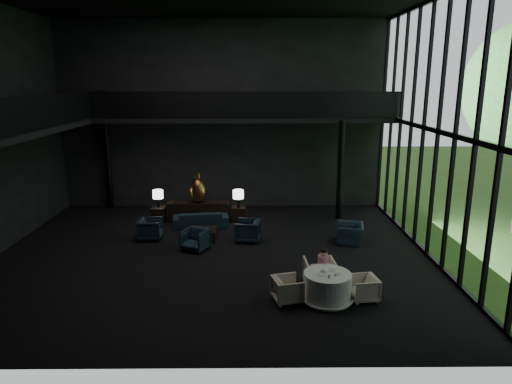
{
  "coord_description": "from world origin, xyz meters",
  "views": [
    {
      "loc": [
        1.26,
        -13.89,
        5.52
      ],
      "look_at": [
        1.39,
        0.5,
        1.98
      ],
      "focal_mm": 32.0,
      "sensor_mm": 36.0,
      "label": 1
    }
  ],
  "objects_px": {
    "coffee_table": "(204,234)",
    "dining_table": "(327,289)",
    "lounge_armchair_west": "(150,228)",
    "bronze_urn": "(198,190)",
    "side_table_left": "(159,214)",
    "table_lamp_right": "(238,195)",
    "dining_chair_west": "(287,289)",
    "child": "(323,259)",
    "window_armchair": "(350,231)",
    "side_table_right": "(239,214)",
    "dining_chair_east": "(363,288)",
    "console": "(199,212)",
    "lounge_armchair_south": "(195,239)",
    "dining_chair_north": "(319,270)",
    "lounge_armchair_east": "(248,229)",
    "sofa": "(201,216)",
    "table_lamp_left": "(158,195)"
  },
  "relations": [
    {
      "from": "lounge_armchair_south",
      "to": "dining_chair_east",
      "type": "xyz_separation_m",
      "value": [
        4.75,
        -3.58,
        -0.09
      ]
    },
    {
      "from": "dining_chair_north",
      "to": "dining_chair_west",
      "type": "relative_size",
      "value": 1.35
    },
    {
      "from": "dining_chair_east",
      "to": "window_armchair",
      "type": "bearing_deg",
      "value": 164.44
    },
    {
      "from": "dining_chair_north",
      "to": "child",
      "type": "distance_m",
      "value": 0.33
    },
    {
      "from": "lounge_armchair_west",
      "to": "side_table_right",
      "type": "bearing_deg",
      "value": -55.98
    },
    {
      "from": "lounge_armchair_south",
      "to": "side_table_right",
      "type": "bearing_deg",
      "value": 91.74
    },
    {
      "from": "side_table_right",
      "to": "dining_chair_east",
      "type": "distance_m",
      "value": 7.6
    },
    {
      "from": "dining_table",
      "to": "child",
      "type": "xyz_separation_m",
      "value": [
        0.02,
        0.88,
        0.44
      ]
    },
    {
      "from": "table_lamp_right",
      "to": "table_lamp_left",
      "type": "bearing_deg",
      "value": 177.29
    },
    {
      "from": "window_armchair",
      "to": "dining_chair_west",
      "type": "bearing_deg",
      "value": -18.99
    },
    {
      "from": "console",
      "to": "table_lamp_right",
      "type": "xyz_separation_m",
      "value": [
        1.6,
        -0.16,
        0.72
      ]
    },
    {
      "from": "lounge_armchair_west",
      "to": "dining_table",
      "type": "xyz_separation_m",
      "value": [
        5.53,
        -4.7,
        -0.11
      ]
    },
    {
      "from": "table_lamp_right",
      "to": "dining_chair_north",
      "type": "height_order",
      "value": "table_lamp_right"
    },
    {
      "from": "table_lamp_right",
      "to": "dining_chair_north",
      "type": "distance_m",
      "value": 6.33
    },
    {
      "from": "console",
      "to": "lounge_armchair_east",
      "type": "height_order",
      "value": "lounge_armchair_east"
    },
    {
      "from": "dining_table",
      "to": "lounge_armchair_east",
      "type": "bearing_deg",
      "value": 114.79
    },
    {
      "from": "dining_chair_east",
      "to": "dining_chair_west",
      "type": "height_order",
      "value": "dining_chair_west"
    },
    {
      "from": "coffee_table",
      "to": "dining_chair_north",
      "type": "height_order",
      "value": "dining_chair_north"
    },
    {
      "from": "dining_chair_east",
      "to": "dining_chair_west",
      "type": "relative_size",
      "value": 0.93
    },
    {
      "from": "sofa",
      "to": "child",
      "type": "distance_m",
      "value": 6.57
    },
    {
      "from": "console",
      "to": "lounge_armchair_south",
      "type": "relative_size",
      "value": 3.02
    },
    {
      "from": "table_lamp_right",
      "to": "sofa",
      "type": "relative_size",
      "value": 0.33
    },
    {
      "from": "dining_chair_north",
      "to": "child",
      "type": "relative_size",
      "value": 1.39
    },
    {
      "from": "table_lamp_right",
      "to": "window_armchair",
      "type": "distance_m",
      "value": 4.67
    },
    {
      "from": "sofa",
      "to": "window_armchair",
      "type": "relative_size",
      "value": 2.27
    },
    {
      "from": "side_table_right",
      "to": "lounge_armchair_east",
      "type": "height_order",
      "value": "lounge_armchair_east"
    },
    {
      "from": "side_table_left",
      "to": "dining_chair_west",
      "type": "relative_size",
      "value": 0.88
    },
    {
      "from": "table_lamp_left",
      "to": "child",
      "type": "bearing_deg",
      "value": -46.47
    },
    {
      "from": "lounge_armchair_west",
      "to": "dining_table",
      "type": "relative_size",
      "value": 0.63
    },
    {
      "from": "side_table_left",
      "to": "dining_chair_west",
      "type": "xyz_separation_m",
      "value": [
        4.64,
        -6.84,
        0.04
      ]
    },
    {
      "from": "side_table_left",
      "to": "dining_chair_east",
      "type": "bearing_deg",
      "value": -45.67
    },
    {
      "from": "lounge_armchair_west",
      "to": "window_armchair",
      "type": "xyz_separation_m",
      "value": [
        7.03,
        -0.37,
        -0.02
      ]
    },
    {
      "from": "dining_table",
      "to": "dining_chair_north",
      "type": "height_order",
      "value": "dining_chair_north"
    },
    {
      "from": "sofa",
      "to": "lounge_armchair_west",
      "type": "bearing_deg",
      "value": 33.45
    },
    {
      "from": "window_armchair",
      "to": "dining_table",
      "type": "xyz_separation_m",
      "value": [
        -1.5,
        -4.33,
        -0.08
      ]
    },
    {
      "from": "bronze_urn",
      "to": "table_lamp_left",
      "type": "distance_m",
      "value": 1.61
    },
    {
      "from": "table_lamp_right",
      "to": "sofa",
      "type": "height_order",
      "value": "table_lamp_right"
    },
    {
      "from": "lounge_armchair_south",
      "to": "dining_chair_east",
      "type": "distance_m",
      "value": 5.95
    },
    {
      "from": "table_lamp_right",
      "to": "dining_chair_west",
      "type": "bearing_deg",
      "value": -77.92
    },
    {
      "from": "coffee_table",
      "to": "dining_table",
      "type": "distance_m",
      "value": 5.92
    },
    {
      "from": "lounge_armchair_east",
      "to": "dining_chair_north",
      "type": "bearing_deg",
      "value": 38.06
    },
    {
      "from": "bronze_urn",
      "to": "table_lamp_right",
      "type": "xyz_separation_m",
      "value": [
        1.6,
        -0.09,
        -0.18
      ]
    },
    {
      "from": "dining_table",
      "to": "dining_chair_west",
      "type": "xyz_separation_m",
      "value": [
        -1.02,
        -0.03,
        0.01
      ]
    },
    {
      "from": "lounge_armchair_west",
      "to": "dining_chair_west",
      "type": "height_order",
      "value": "lounge_armchair_west"
    },
    {
      "from": "bronze_urn",
      "to": "side_table_left",
      "type": "bearing_deg",
      "value": -179.78
    },
    {
      "from": "lounge_armchair_south",
      "to": "dining_chair_north",
      "type": "distance_m",
      "value": 4.63
    },
    {
      "from": "coffee_table",
      "to": "dining_chair_north",
      "type": "bearing_deg",
      "value": -46.64
    },
    {
      "from": "lounge_armchair_west",
      "to": "dining_chair_west",
      "type": "bearing_deg",
      "value": -137.06
    },
    {
      "from": "console",
      "to": "lounge_armchair_east",
      "type": "xyz_separation_m",
      "value": [
        1.99,
        -2.38,
        0.06
      ]
    },
    {
      "from": "side_table_right",
      "to": "lounge_armchair_west",
      "type": "distance_m",
      "value": 3.74
    }
  ]
}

